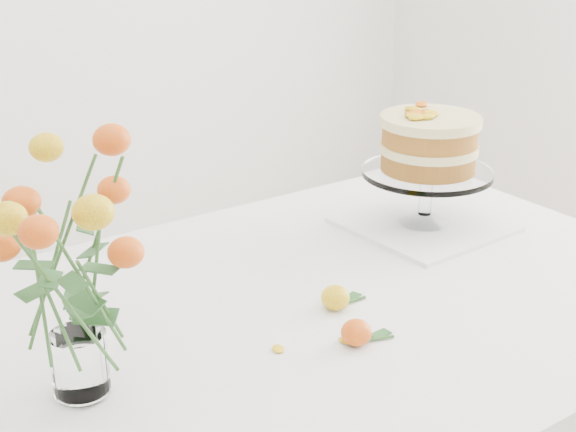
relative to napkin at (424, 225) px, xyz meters
name	(u,v)px	position (x,y,z in m)	size (l,w,h in m)	color
table	(303,345)	(-0.41, -0.13, -0.09)	(1.43, 0.93, 0.76)	tan
napkin	(424,225)	(0.00, 0.00, 0.00)	(0.29, 0.29, 0.01)	white
cake_stand	(429,149)	(0.00, 0.00, 0.17)	(0.27, 0.27, 0.24)	white
rose_vase	(67,245)	(-0.82, -0.18, 0.22)	(0.27, 0.27, 0.39)	white
loose_rose_near	(335,298)	(-0.37, -0.18, 0.02)	(0.09, 0.05, 0.04)	yellow
loose_rose_far	(357,333)	(-0.42, -0.29, 0.02)	(0.08, 0.05, 0.04)	red
stray_petal_a	(278,349)	(-0.53, -0.23, 0.00)	(0.03, 0.02, 0.00)	gold
stray_petal_b	(346,341)	(-0.43, -0.27, 0.00)	(0.03, 0.02, 0.00)	gold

